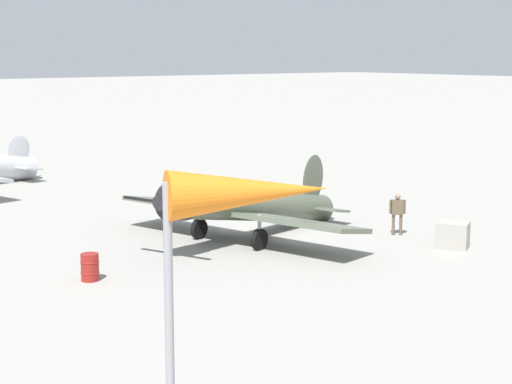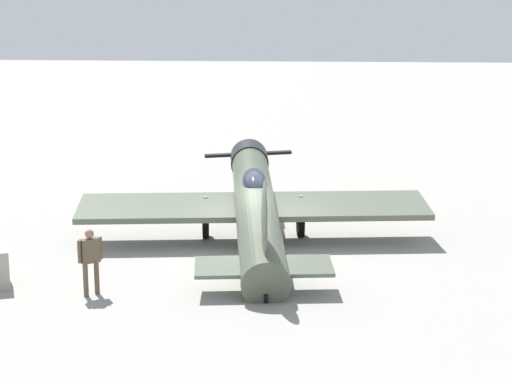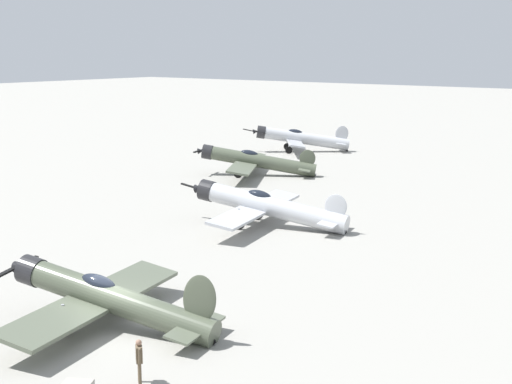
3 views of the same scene
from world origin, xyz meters
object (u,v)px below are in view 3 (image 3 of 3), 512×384
airplane_outer_stand (300,138)px  ground_crew_mechanic (139,357)px  airplane_mid_apron (266,206)px  airplane_foreground (107,298)px  airplane_far_line (254,161)px

airplane_outer_stand → ground_crew_mechanic: bearing=79.8°
airplane_mid_apron → airplane_outer_stand: (32.00, 19.04, 0.18)m
airplane_foreground → airplane_far_line: size_ratio=0.90×
airplane_foreground → ground_crew_mechanic: 6.01m
airplane_far_line → airplane_outer_stand: airplane_outer_stand is taller
airplane_far_line → ground_crew_mechanic: airplane_far_line is taller
airplane_mid_apron → airplane_foreground: bearing=92.6°
airplane_mid_apron → ground_crew_mechanic: 24.69m
airplane_outer_stand → airplane_far_line: bearing=70.9°
ground_crew_mechanic → airplane_far_line: bearing=-106.9°
airplane_far_line → airplane_outer_stand: (16.18, 5.89, 0.19)m
airplane_far_line → airplane_outer_stand: bearing=-100.3°
airplane_mid_apron → airplane_far_line: size_ratio=1.00×
ground_crew_mechanic → airplane_mid_apron: bearing=-113.1°
airplane_foreground → airplane_far_line: 39.66m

